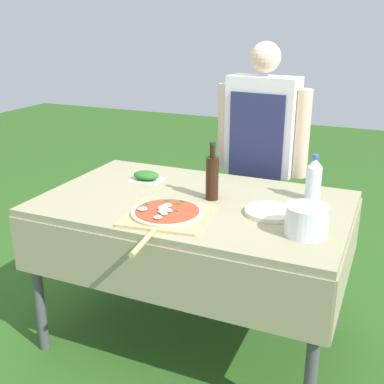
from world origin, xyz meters
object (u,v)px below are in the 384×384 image
object	(u,v)px
person_cook	(261,150)
pizza_on_peel	(166,214)
prep_table	(194,217)
herb_container	(146,176)
plate_stack	(271,212)
water_bottle	(314,179)
oil_bottle	(212,177)
mixing_tub	(306,220)

from	to	relation	value
person_cook	pizza_on_peel	size ratio (longest dim) A/B	2.49
prep_table	herb_container	world-z (taller)	herb_container
pizza_on_peel	plate_stack	size ratio (longest dim) A/B	2.52
prep_table	water_bottle	xyz separation A→B (m)	(0.53, 0.23, 0.20)
person_cook	plate_stack	bearing A→B (deg)	115.21
oil_bottle	mixing_tub	xyz separation A→B (m)	(0.51, -0.24, -0.05)
mixing_tub	prep_table	bearing A→B (deg)	162.05
mixing_tub	plate_stack	world-z (taller)	mixing_tub
mixing_tub	plate_stack	xyz separation A→B (m)	(-0.19, 0.16, -0.05)
pizza_on_peel	person_cook	bearing A→B (deg)	73.11
oil_bottle	pizza_on_peel	bearing A→B (deg)	-109.16
prep_table	pizza_on_peel	size ratio (longest dim) A/B	2.45
person_cook	herb_container	world-z (taller)	person_cook
prep_table	pizza_on_peel	world-z (taller)	pizza_on_peel
mixing_tub	herb_container	bearing A→B (deg)	158.95
pizza_on_peel	herb_container	xyz separation A→B (m)	(-0.34, 0.43, 0.01)
pizza_on_peel	oil_bottle	world-z (taller)	oil_bottle
mixing_tub	water_bottle	bearing A→B (deg)	96.68
mixing_tub	pizza_on_peel	bearing A→B (deg)	-174.17
pizza_on_peel	plate_stack	bearing A→B (deg)	20.73
plate_stack	mixing_tub	bearing A→B (deg)	-40.99
oil_bottle	plate_stack	world-z (taller)	oil_bottle
prep_table	mixing_tub	xyz separation A→B (m)	(0.58, -0.19, 0.15)
herb_container	plate_stack	world-z (taller)	herb_container
oil_bottle	plate_stack	distance (m)	0.34
person_cook	herb_container	size ratio (longest dim) A/B	8.70
pizza_on_peel	mixing_tub	size ratio (longest dim) A/B	3.47
water_bottle	mixing_tub	xyz separation A→B (m)	(0.05, -0.42, -0.05)
pizza_on_peel	water_bottle	world-z (taller)	water_bottle
prep_table	herb_container	distance (m)	0.42
person_cook	plate_stack	distance (m)	0.79
herb_container	mixing_tub	size ratio (longest dim) A/B	0.99
water_bottle	plate_stack	bearing A→B (deg)	-118.22
person_cook	water_bottle	world-z (taller)	person_cook
water_bottle	plate_stack	world-z (taller)	water_bottle
oil_bottle	herb_container	xyz separation A→B (m)	(-0.44, 0.13, -0.09)
prep_table	water_bottle	distance (m)	0.62
oil_bottle	herb_container	bearing A→B (deg)	163.73
water_bottle	plate_stack	size ratio (longest dim) A/B	0.95
pizza_on_peel	mixing_tub	distance (m)	0.62
pizza_on_peel	water_bottle	distance (m)	0.75
person_cook	oil_bottle	world-z (taller)	person_cook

